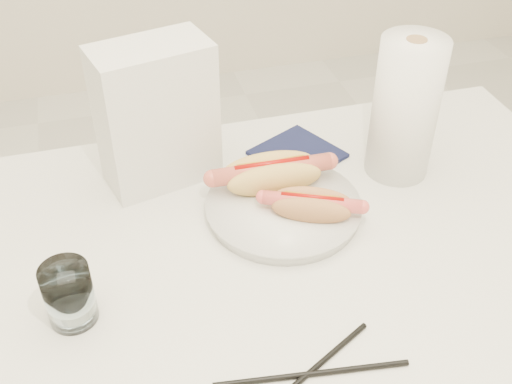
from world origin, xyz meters
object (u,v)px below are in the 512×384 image
object	(u,v)px
table	(258,303)
hotdog_left	(272,174)
plate	(283,209)
hotdog_right	(312,205)
paper_towel_roll	(405,109)
water_glass	(69,294)
napkin_box	(156,115)

from	to	relation	value
table	hotdog_left	distance (m)	0.21
plate	hotdog_left	size ratio (longest dim) A/B	1.22
hotdog_right	paper_towel_roll	world-z (taller)	paper_towel_roll
hotdog_left	water_glass	world-z (taller)	water_glass
table	paper_towel_roll	bearing A→B (deg)	31.23
paper_towel_roll	hotdog_left	bearing A→B (deg)	-176.75
hotdog_left	hotdog_right	xyz separation A→B (m)	(0.04, -0.09, -0.01)
napkin_box	paper_towel_roll	bearing A→B (deg)	-26.51
table	plate	distance (m)	0.15
hotdog_left	napkin_box	bearing A→B (deg)	149.58
plate	water_glass	bearing A→B (deg)	-158.84
napkin_box	paper_towel_roll	xyz separation A→B (m)	(0.39, -0.09, 0.00)
plate	paper_towel_roll	size ratio (longest dim) A/B	0.98
plate	napkin_box	world-z (taller)	napkin_box
water_glass	paper_towel_roll	world-z (taller)	paper_towel_roll
table	paper_towel_roll	size ratio (longest dim) A/B	5.00
water_glass	napkin_box	world-z (taller)	napkin_box
plate	water_glass	xyz separation A→B (m)	(-0.33, -0.13, 0.03)
water_glass	paper_towel_roll	size ratio (longest dim) A/B	0.37
hotdog_right	hotdog_left	bearing A→B (deg)	138.59
table	hotdog_right	xyz separation A→B (m)	(0.11, 0.08, 0.10)
hotdog_right	plate	bearing A→B (deg)	157.88
plate	hotdog_right	size ratio (longest dim) A/B	1.62
table	paper_towel_roll	xyz separation A→B (m)	(0.30, 0.18, 0.18)
hotdog_left	napkin_box	size ratio (longest dim) A/B	0.81
plate	paper_towel_roll	xyz separation A→B (m)	(0.22, 0.06, 0.11)
paper_towel_roll	plate	bearing A→B (deg)	-164.31
hotdog_right	napkin_box	bearing A→B (deg)	161.67
paper_towel_roll	table	bearing A→B (deg)	-148.77
water_glass	table	bearing A→B (deg)	2.19
water_glass	napkin_box	bearing A→B (deg)	59.90
water_glass	hotdog_right	bearing A→B (deg)	14.18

